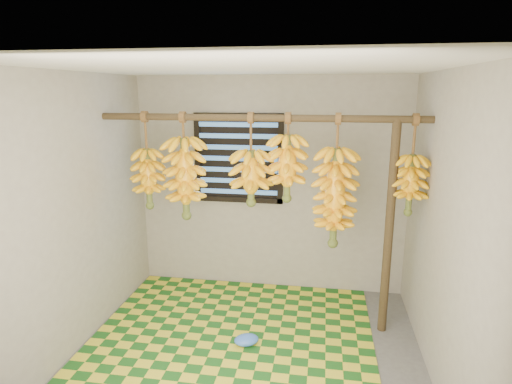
% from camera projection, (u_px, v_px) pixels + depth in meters
% --- Properties ---
extents(floor, '(3.00, 3.00, 0.01)m').
position_uv_depth(floor, '(245.00, 362.00, 3.63)').
color(floor, '#505050').
rests_on(floor, ground).
extents(ceiling, '(3.00, 3.00, 0.01)m').
position_uv_depth(ceiling, '(244.00, 67.00, 3.07)').
color(ceiling, silver).
rests_on(ceiling, wall_back).
extents(wall_back, '(3.00, 0.01, 2.40)m').
position_uv_depth(wall_back, '(270.00, 185.00, 4.79)').
color(wall_back, gray).
rests_on(wall_back, floor).
extents(wall_left, '(0.01, 3.00, 2.40)m').
position_uv_depth(wall_left, '(69.00, 218.00, 3.59)').
color(wall_left, gray).
rests_on(wall_left, floor).
extents(wall_right, '(0.01, 3.00, 2.40)m').
position_uv_depth(wall_right, '(447.00, 237.00, 3.11)').
color(wall_right, gray).
rests_on(wall_right, floor).
extents(window, '(1.00, 0.04, 1.00)m').
position_uv_depth(window, '(239.00, 159.00, 4.75)').
color(window, black).
rests_on(window, wall_back).
extents(hanging_pole, '(3.00, 0.06, 0.06)m').
position_uv_depth(hanging_pole, '(259.00, 118.00, 3.84)').
color(hanging_pole, '#46351E').
rests_on(hanging_pole, wall_left).
extents(support_post, '(0.08, 0.08, 2.00)m').
position_uv_depth(support_post, '(389.00, 231.00, 3.88)').
color(support_post, '#46351E').
rests_on(support_post, floor).
extents(woven_mat, '(2.59, 2.07, 0.01)m').
position_uv_depth(woven_mat, '(235.00, 330.00, 4.09)').
color(woven_mat, '#195318').
rests_on(woven_mat, floor).
extents(plastic_bag, '(0.27, 0.24, 0.09)m').
position_uv_depth(plastic_bag, '(246.00, 340.00, 3.84)').
color(plastic_bag, blue).
rests_on(plastic_bag, woven_mat).
extents(banana_bunch_a, '(0.30, 0.30, 0.93)m').
position_uv_depth(banana_bunch_a, '(148.00, 178.00, 4.14)').
color(banana_bunch_a, brown).
rests_on(banana_bunch_a, hanging_pole).
extents(banana_bunch_b, '(0.37, 0.37, 1.02)m').
position_uv_depth(banana_bunch_b, '(185.00, 178.00, 4.08)').
color(banana_bunch_b, brown).
rests_on(banana_bunch_b, hanging_pole).
extents(banana_bunch_c, '(0.38, 0.38, 0.86)m').
position_uv_depth(banana_bunch_c, '(251.00, 178.00, 3.97)').
color(banana_bunch_c, brown).
rests_on(banana_bunch_c, hanging_pole).
extents(banana_bunch_d, '(0.34, 0.34, 0.80)m').
position_uv_depth(banana_bunch_d, '(287.00, 168.00, 3.90)').
color(banana_bunch_d, brown).
rests_on(banana_bunch_d, hanging_pole).
extents(banana_bunch_e, '(0.37, 0.37, 1.22)m').
position_uv_depth(banana_bunch_e, '(335.00, 198.00, 3.89)').
color(banana_bunch_e, brown).
rests_on(banana_bunch_e, hanging_pole).
extents(banana_bunch_f, '(0.30, 0.30, 0.89)m').
position_uv_depth(banana_bunch_f, '(410.00, 185.00, 3.75)').
color(banana_bunch_f, brown).
rests_on(banana_bunch_f, hanging_pole).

